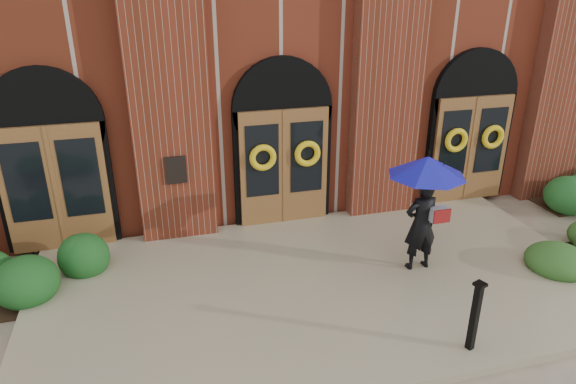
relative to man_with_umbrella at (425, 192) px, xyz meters
name	(u,v)px	position (x,y,z in m)	size (l,w,h in m)	color
ground	(324,294)	(-1.87, -0.17, -1.67)	(90.00, 90.00, 0.00)	tan
landing	(322,285)	(-1.87, -0.02, -1.59)	(10.00, 5.30, 0.15)	gray
church_building	(232,34)	(-1.87, 8.62, 1.83)	(16.20, 12.53, 7.00)	maroon
man_with_umbrella	(425,192)	(0.00, 0.00, 0.00)	(1.41, 1.41, 2.17)	black
metal_post	(475,315)	(-0.36, -2.24, -0.93)	(0.19, 0.19, 1.11)	black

